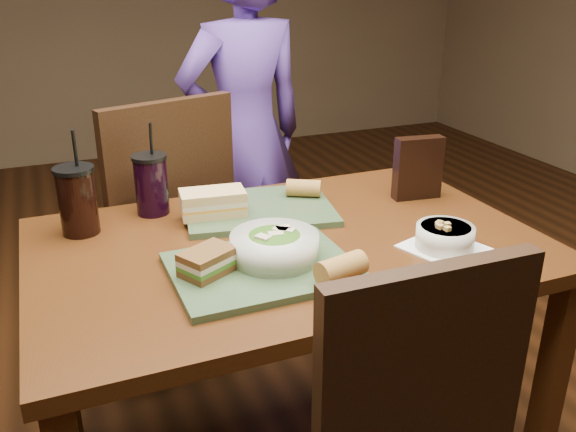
% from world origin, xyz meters
% --- Properties ---
extents(dining_table, '(1.30, 0.85, 0.75)m').
position_xyz_m(dining_table, '(0.00, 0.00, 0.66)').
color(dining_table, '#46240E').
rests_on(dining_table, ground).
extents(chair_far, '(0.56, 0.57, 1.03)m').
position_xyz_m(chair_far, '(-0.19, 0.62, 0.57)').
color(chair_far, black).
rests_on(chair_far, ground).
extents(diner, '(0.60, 0.43, 1.53)m').
position_xyz_m(diner, '(0.21, 0.98, 0.77)').
color(diner, '#4B2E80').
rests_on(diner, ground).
extents(tray_near, '(0.42, 0.32, 0.02)m').
position_xyz_m(tray_near, '(-0.12, -0.14, 0.76)').
color(tray_near, '#364B2E').
rests_on(tray_near, dining_table).
extents(tray_far, '(0.47, 0.39, 0.02)m').
position_xyz_m(tray_far, '(-0.00, 0.22, 0.76)').
color(tray_far, '#364B2E').
rests_on(tray_far, dining_table).
extents(salad_bowl, '(0.21, 0.21, 0.07)m').
position_xyz_m(salad_bowl, '(-0.08, -0.12, 0.80)').
color(salad_bowl, silver).
rests_on(salad_bowl, tray_near).
extents(soup_bowl, '(0.22, 0.22, 0.07)m').
position_xyz_m(soup_bowl, '(0.35, -0.19, 0.78)').
color(soup_bowl, white).
rests_on(soup_bowl, dining_table).
extents(sandwich_near, '(0.14, 0.13, 0.06)m').
position_xyz_m(sandwich_near, '(-0.25, -0.13, 0.80)').
color(sandwich_near, '#593819').
rests_on(sandwich_near, tray_near).
extents(sandwich_far, '(0.19, 0.12, 0.07)m').
position_xyz_m(sandwich_far, '(-0.14, 0.21, 0.80)').
color(sandwich_far, tan).
rests_on(sandwich_far, tray_far).
extents(baguette_near, '(0.13, 0.08, 0.06)m').
position_xyz_m(baguette_near, '(0.02, -0.27, 0.80)').
color(baguette_near, '#AD7533').
rests_on(baguette_near, tray_near).
extents(baguette_far, '(0.11, 0.09, 0.05)m').
position_xyz_m(baguette_far, '(0.15, 0.24, 0.79)').
color(baguette_far, '#AD7533').
rests_on(baguette_far, tray_far).
extents(cup_cola, '(0.10, 0.10, 0.28)m').
position_xyz_m(cup_cola, '(-0.49, 0.26, 0.84)').
color(cup_cola, black).
rests_on(cup_cola, dining_table).
extents(cup_berry, '(0.10, 0.10, 0.27)m').
position_xyz_m(cup_berry, '(-0.29, 0.33, 0.84)').
color(cup_berry, black).
rests_on(cup_berry, dining_table).
extents(chip_bag, '(0.15, 0.06, 0.19)m').
position_xyz_m(chip_bag, '(0.49, 0.15, 0.85)').
color(chip_bag, black).
rests_on(chip_bag, dining_table).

